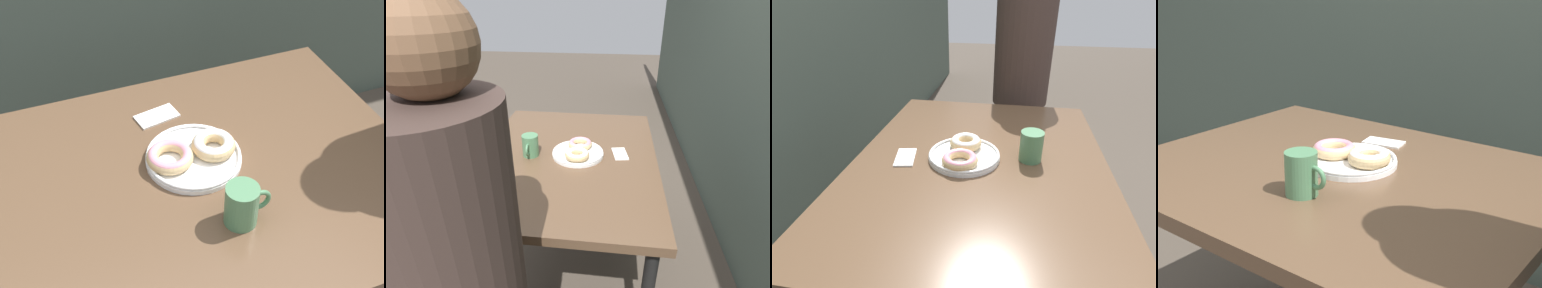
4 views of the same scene
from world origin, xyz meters
TOP-DOWN VIEW (x-y plane):
  - ground_plane at (0.00, 0.00)m, footprint 14.00×14.00m
  - dining_table at (0.00, 0.13)m, footprint 1.15×0.89m
  - donut_plate at (-0.00, 0.19)m, footprint 0.29×0.26m
  - coffee_mug at (0.03, -0.05)m, footprint 0.12×0.08m
  - napkin at (-0.03, 0.40)m, footprint 0.13×0.09m

SIDE VIEW (x-z plane):
  - ground_plane at x=0.00m, z-range 0.00..0.00m
  - dining_table at x=0.00m, z-range 0.30..1.06m
  - napkin at x=-0.03m, z-range 0.76..0.76m
  - donut_plate at x=0.00m, z-range 0.75..0.81m
  - coffee_mug at x=0.03m, z-range 0.76..0.87m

